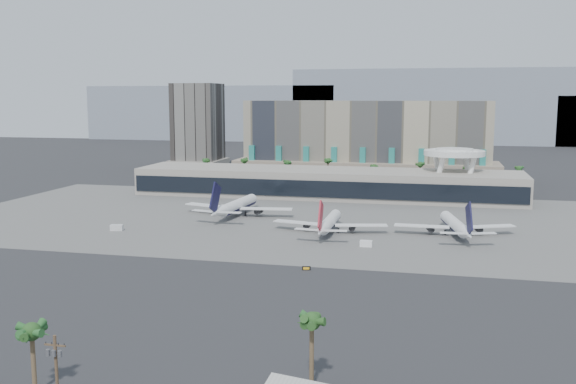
% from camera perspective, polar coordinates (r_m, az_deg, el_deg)
% --- Properties ---
extents(ground, '(900.00, 900.00, 0.00)m').
position_cam_1_polar(ground, '(181.64, -2.51, -5.57)').
color(ground, '#232326').
rests_on(ground, ground).
extents(apron_pad, '(260.00, 130.00, 0.06)m').
position_cam_1_polar(apron_pad, '(233.83, 1.12, -2.38)').
color(apron_pad, '#5B5B59').
rests_on(apron_pad, ground).
extents(mountain_ridge, '(680.00, 60.00, 70.00)m').
position_cam_1_polar(mountain_ridge, '(640.11, 11.44, 7.03)').
color(mountain_ridge, gray).
rests_on(mountain_ridge, ground).
extents(hotel, '(140.00, 30.00, 42.00)m').
position_cam_1_polar(hotel, '(347.18, 6.87, 3.90)').
color(hotel, tan).
rests_on(hotel, ground).
extents(office_tower, '(30.00, 30.00, 52.00)m').
position_cam_1_polar(office_tower, '(396.80, -8.00, 5.33)').
color(office_tower, black).
rests_on(office_tower, ground).
extents(terminal, '(170.00, 32.50, 14.50)m').
position_cam_1_polar(terminal, '(285.99, 3.42, 0.91)').
color(terminal, '#B3AC9D').
rests_on(terminal, ground).
extents(saucer_structure, '(26.00, 26.00, 21.89)m').
position_cam_1_polar(saucer_structure, '(286.88, 14.56, 3.08)').
color(saucer_structure, white).
rests_on(saucer_structure, ground).
extents(palm_row, '(157.80, 2.80, 13.10)m').
position_cam_1_polar(palm_row, '(319.03, 5.73, 2.39)').
color(palm_row, brown).
rests_on(palm_row, ground).
extents(utility_pole, '(3.20, 0.85, 12.00)m').
position_cam_1_polar(utility_pole, '(96.13, -19.93, -14.62)').
color(utility_pole, '#4C3826').
rests_on(utility_pole, ground).
extents(airliner_left, '(42.85, 44.25, 15.27)m').
position_cam_1_polar(airliner_left, '(239.47, -4.64, -1.22)').
color(airliner_left, white).
rests_on(airliner_left, ground).
extents(airliner_centre, '(38.03, 39.11, 13.51)m').
position_cam_1_polar(airliner_centre, '(209.71, 3.67, -2.72)').
color(airliner_centre, white).
rests_on(airliner_centre, ground).
extents(airliner_right, '(38.25, 39.75, 13.86)m').
position_cam_1_polar(airliner_right, '(212.03, 14.67, -2.84)').
color(airliner_right, white).
rests_on(airliner_right, ground).
extents(service_vehicle_a, '(4.43, 2.82, 2.01)m').
position_cam_1_polar(service_vehicle_a, '(220.44, -14.98, -3.08)').
color(service_vehicle_a, silver).
rests_on(service_vehicle_a, ground).
extents(service_vehicle_b, '(3.59, 2.05, 1.84)m').
position_cam_1_polar(service_vehicle_b, '(191.88, 6.95, -4.58)').
color(service_vehicle_b, white).
rests_on(service_vehicle_b, ground).
extents(taxiway_sign, '(2.21, 0.79, 1.00)m').
position_cam_1_polar(taxiway_sign, '(165.49, 1.64, -6.79)').
color(taxiway_sign, black).
rests_on(taxiway_sign, ground).
extents(near_palm_a, '(6.00, 6.00, 11.26)m').
position_cam_1_polar(near_palm_a, '(103.89, -21.79, -12.19)').
color(near_palm_a, brown).
rests_on(near_palm_a, ground).
extents(near_palm_b, '(6.00, 6.00, 12.19)m').
position_cam_1_polar(near_palm_b, '(98.39, 2.13, -12.17)').
color(near_palm_b, brown).
rests_on(near_palm_b, ground).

